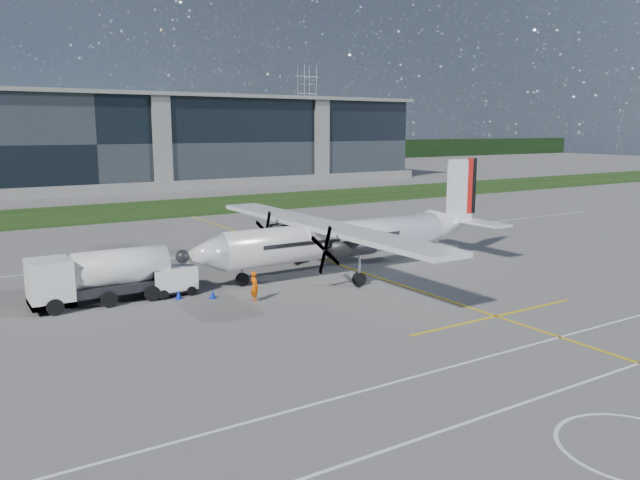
{
  "coord_description": "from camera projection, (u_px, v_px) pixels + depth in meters",
  "views": [
    {
      "loc": [
        -22.04,
        -28.11,
        9.9
      ],
      "look_at": [
        -0.42,
        6.26,
        2.61
      ],
      "focal_mm": 35.0,
      "sensor_mm": 36.0,
      "label": 1
    }
  ],
  "objects": [
    {
      "name": "ground",
      "position": [
        164.0,
        218.0,
        70.04
      ],
      "size": [
        400.0,
        400.0,
        0.0
      ],
      "primitive_type": "plane",
      "color": "slate",
      "rests_on": "ground"
    },
    {
      "name": "grass_strip",
      "position": [
        143.0,
        210.0,
        76.71
      ],
      "size": [
        400.0,
        18.0,
        0.04
      ],
      "primitive_type": "cube",
      "color": "black",
      "rests_on": "ground"
    },
    {
      "name": "terminal_building",
      "position": [
        83.0,
        143.0,
        102.04
      ],
      "size": [
        120.0,
        20.0,
        15.0
      ],
      "primitive_type": "cube",
      "color": "black",
      "rests_on": "ground"
    },
    {
      "name": "tree_line",
      "position": [
        31.0,
        157.0,
        152.82
      ],
      "size": [
        400.0,
        6.0,
        6.0
      ],
      "primitive_type": "cube",
      "color": "black",
      "rests_on": "ground"
    },
    {
      "name": "pylon_east",
      "position": [
        307.0,
        112.0,
        203.59
      ],
      "size": [
        9.0,
        4.6,
        30.0
      ],
      "primitive_type": null,
      "color": "gray",
      "rests_on": "ground"
    },
    {
      "name": "yellow_taxiway_centerline",
      "position": [
        332.0,
        262.0,
        46.62
      ],
      "size": [
        0.2,
        70.0,
        0.01
      ],
      "primitive_type": "cube",
      "color": "yellow",
      "rests_on": "ground"
    },
    {
      "name": "white_lane_line",
      "position": [
        597.0,
        378.0,
        25.06
      ],
      "size": [
        90.0,
        0.15,
        0.01
      ],
      "primitive_type": "cube",
      "color": "white",
      "rests_on": "ground"
    },
    {
      "name": "turboprop_aircraft",
      "position": [
        348.0,
        217.0,
        43.27
      ],
      "size": [
        24.44,
        25.34,
        7.6
      ],
      "primitive_type": null,
      "color": "white",
      "rests_on": "ground"
    },
    {
      "name": "fuel_tanker_truck",
      "position": [
        90.0,
        278.0,
        35.29
      ],
      "size": [
        8.14,
        2.64,
        3.05
      ],
      "primitive_type": null,
      "color": "silver",
      "rests_on": "ground"
    },
    {
      "name": "baggage_tug",
      "position": [
        173.0,
        281.0,
        37.49
      ],
      "size": [
        2.83,
        1.7,
        1.7
      ],
      "primitive_type": null,
      "color": "silver",
      "rests_on": "ground"
    },
    {
      "name": "ground_crew_person",
      "position": [
        254.0,
        284.0,
        35.98
      ],
      "size": [
        0.7,
        0.91,
        2.07
      ],
      "primitive_type": "imported",
      "rotation": [
        0.0,
        0.0,
        1.69
      ],
      "color": "#F25907",
      "rests_on": "ground"
    },
    {
      "name": "safety_cone_fwd",
      "position": [
        179.0,
        295.0,
        36.68
      ],
      "size": [
        0.36,
        0.36,
        0.5
      ],
      "primitive_type": "cone",
      "color": "#0B29C6",
      "rests_on": "ground"
    },
    {
      "name": "safety_cone_tail",
      "position": [
        458.0,
        250.0,
        50.24
      ],
      "size": [
        0.36,
        0.36,
        0.5
      ],
      "primitive_type": "cone",
      "color": "#0B29C6",
      "rests_on": "ground"
    },
    {
      "name": "safety_cone_nose_port",
      "position": [
        213.0,
        294.0,
        36.79
      ],
      "size": [
        0.36,
        0.36,
        0.5
      ],
      "primitive_type": "cone",
      "color": "#0B29C6",
      "rests_on": "ground"
    },
    {
      "name": "safety_cone_stbdwing",
      "position": [
        241.0,
        241.0,
        53.99
      ],
      "size": [
        0.36,
        0.36,
        0.5
      ],
      "primitive_type": "cone",
      "color": "#0B29C6",
      "rests_on": "ground"
    },
    {
      "name": "safety_cone_nose_stbd",
      "position": [
        194.0,
        283.0,
        39.33
      ],
      "size": [
        0.36,
        0.36,
        0.5
      ],
      "primitive_type": "cone",
      "color": "#0B29C6",
      "rests_on": "ground"
    }
  ]
}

